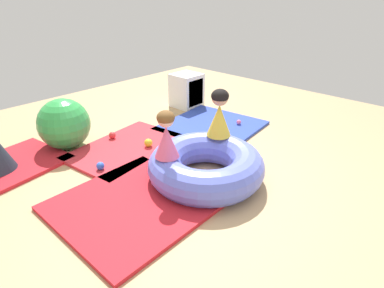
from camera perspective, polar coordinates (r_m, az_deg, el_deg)
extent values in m
plane|color=tan|center=(3.36, 1.69, -7.63)|extent=(8.00, 8.00, 0.00)
cube|color=#2D47B7|center=(4.74, 3.46, 3.18)|extent=(1.42, 1.40, 0.04)
cube|color=red|center=(4.18, -11.42, -0.64)|extent=(1.53, 1.12, 0.04)
cube|color=red|center=(3.13, -10.47, -10.55)|extent=(1.35, 1.31, 0.04)
torus|color=#6070E5|center=(3.38, 2.49, -3.85)|extent=(1.22, 1.22, 0.36)
cone|color=yellow|center=(3.58, 4.83, 4.22)|extent=(0.33, 0.33, 0.36)
sphere|color=tan|center=(3.49, 4.99, 8.21)|extent=(0.18, 0.18, 0.18)
ellipsoid|color=black|center=(3.48, 5.00, 8.49)|extent=(0.19, 0.19, 0.15)
cone|color=#E5608E|center=(3.12, -4.54, 0.41)|extent=(0.34, 0.34, 0.32)
sphere|color=beige|center=(3.02, -4.69, 4.41)|extent=(0.16, 0.16, 0.16)
ellipsoid|color=brown|center=(3.02, -4.70, 4.69)|extent=(0.17, 0.17, 0.14)
sphere|color=red|center=(4.41, -13.98, 1.52)|extent=(0.09, 0.09, 0.09)
sphere|color=pink|center=(4.78, 8.31, 3.88)|extent=(0.07, 0.07, 0.07)
sphere|color=yellow|center=(4.10, -7.76, 0.22)|extent=(0.10, 0.10, 0.10)
sphere|color=blue|center=(3.70, -15.97, -3.77)|extent=(0.09, 0.09, 0.09)
sphere|color=green|center=(4.30, -4.33, 1.43)|extent=(0.07, 0.07, 0.07)
sphere|color=green|center=(4.33, -21.77, 3.33)|extent=(0.64, 0.64, 0.64)
cube|color=white|center=(5.54, -0.98, 9.52)|extent=(0.44, 0.44, 0.56)
cube|color=#2D2D33|center=(5.46, -0.06, 9.27)|extent=(0.34, 0.20, 0.44)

